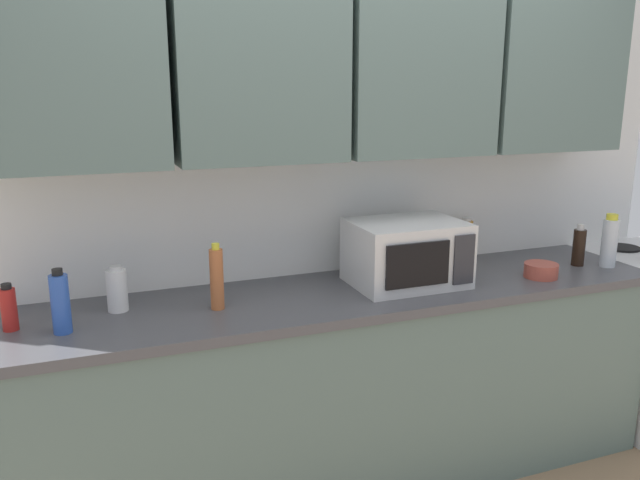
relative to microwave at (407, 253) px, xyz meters
The scene contains 11 objects.
wall_back_with_cabinets 0.65m from the microwave, 138.18° to the left, with size 3.71×0.38×2.60m.
counter_run 0.64m from the microwave, behind, with size 2.84×0.63×0.90m.
microwave is the anchor object (origin of this frame).
bottle_amber_vinegar 0.49m from the microwave, 25.70° to the left, with size 0.07×0.07×0.22m.
bottle_spice_jar 0.84m from the microwave, behind, with size 0.05×0.05×0.26m.
bottle_clear_tall 1.05m from the microwave, ahead, with size 0.07×0.07×0.26m.
bottle_red_sauce 1.58m from the microwave, behind, with size 0.05×0.05×0.17m.
bottle_white_jar 1.21m from the microwave, behind, with size 0.08×0.08×0.18m.
bottle_blue_cleaner 1.41m from the microwave, behind, with size 0.07×0.07×0.24m.
bottle_soy_dark 0.92m from the microwave, ahead, with size 0.06×0.06×0.20m.
bowl_ceramic_small 0.64m from the microwave, 12.23° to the right, with size 0.15×0.15×0.06m, color #B24C3D.
Camera 1 is at (-1.06, -2.68, 1.76)m, focal length 35.89 mm.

